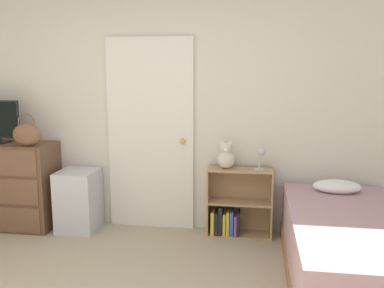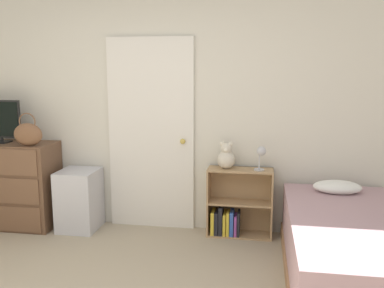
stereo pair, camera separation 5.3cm
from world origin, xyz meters
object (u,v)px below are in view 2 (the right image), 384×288
Objects in this scene: handbag at (28,134)px; teddy_bear at (226,157)px; dresser at (7,184)px; tv at (0,121)px; storage_bin at (79,200)px; bed at (350,251)px; desk_lamp at (261,154)px; bookshelf at (235,209)px.

teddy_bear is (1.99, 0.24, -0.22)m from handbag.
dresser is 3.16× the size of handbag.
tv reaches higher than storage_bin.
storage_bin is 2.71m from bed.
tv is (-0.03, 0.00, 0.69)m from dresser.
handbag is 0.53× the size of storage_bin.
storage_bin is 1.62m from teddy_bear.
desk_lamp reaches higher than bed.
tv reaches higher than bed.
bookshelf is 2.56× the size of teddy_bear.
storage_bin is 0.91× the size of bookshelf.
tv is 2.74m from desk_lamp.
bookshelf is (2.47, 0.11, -0.88)m from tv.
tv is 1.88× the size of desk_lamp.
tv is 0.66× the size of bookshelf.
handbag is 1.39× the size of desk_lamp.
bed is at bearing -11.54° from handbag.
teddy_bear is at bearing 2.61° from dresser.
tv is 0.23× the size of bed.
dresser is at bearing -177.39° from teddy_bear.
dresser is 0.70m from handbag.
desk_lamp is at bearing 4.98° from handbag.
teddy_bear is at bearing 2.55° from tv.
storage_bin is at bearing 163.45° from bed.
desk_lamp is at bearing 1.47° from tv.
teddy_bear is at bearing 140.77° from bed.
tv reaches higher than handbag.
tv is at bearing -177.45° from teddy_bear.
dresser is 0.69m from tv.
teddy_bear is at bearing -176.25° from bookshelf.
teddy_bear reaches higher than desk_lamp.
dresser reaches higher than bed.
bookshelf reaches higher than storage_bin.
storage_bin is 2.34× the size of teddy_bear.
tv is at bearing -178.53° from desk_lamp.
bed is (3.05, -0.62, -0.76)m from handbag.
bed is at bearing -12.41° from tv.
storage_bin is at bearing 1.24° from dresser.
tv is 1.68× the size of teddy_bear.
tv is at bearing 160.96° from handbag.
storage_bin is 0.32× the size of bed.
bookshelf is 2.87× the size of desk_lamp.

